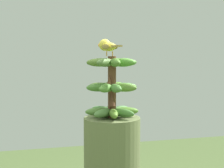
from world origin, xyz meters
TOP-DOWN VIEW (x-y plane):
  - banana_bunch at (0.00, -0.00)m, footprint 0.27×0.27m
  - perched_bird at (-0.00, -0.02)m, footprint 0.19×0.08m

SIDE VIEW (x-z plane):
  - banana_bunch at x=0.00m, z-range 1.22..1.53m
  - perched_bird at x=0.00m, z-range 1.53..1.62m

